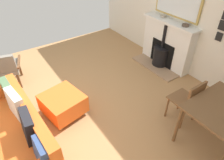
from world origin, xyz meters
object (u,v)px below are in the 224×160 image
sofa (11,135)px  dining_chair_near_fireplace (189,99)px  ottoman (63,103)px  mantel_bowl_near (163,16)px  dining_table (224,114)px  mantel_bowl_far (186,25)px  armchair_accent (1,68)px  fireplace (166,46)px

sofa → dining_chair_near_fireplace: size_ratio=2.19×
ottoman → dining_chair_near_fireplace: size_ratio=0.90×
mantel_bowl_near → dining_table: size_ratio=0.12×
sofa → ottoman: bearing=-162.1°
mantel_bowl_near → dining_table: 2.56m
dining_table → mantel_bowl_far: bearing=-123.5°
ottoman → dining_table: size_ratio=0.78×
armchair_accent → dining_table: bearing=124.9°
fireplace → sofa: 3.54m
sofa → dining_chair_near_fireplace: (-2.45, 1.00, 0.16)m
mantel_bowl_far → dining_chair_near_fireplace: (1.09, 1.11, -0.59)m
dining_table → dining_chair_near_fireplace: 0.56m
mantel_bowl_near → sofa: size_ratio=0.06×
mantel_bowl_near → dining_table: mantel_bowl_near is taller
dining_chair_near_fireplace → fireplace: bearing=-125.4°
fireplace → mantel_bowl_far: size_ratio=9.53×
mantel_bowl_near → mantel_bowl_far: (0.00, 0.62, -0.00)m
mantel_bowl_near → dining_table: (1.09, 2.27, -0.46)m
mantel_bowl_far → dining_chair_near_fireplace: mantel_bowl_far is taller
mantel_bowl_far → armchair_accent: size_ratio=0.18×
sofa → dining_table: (-2.45, 1.54, 0.30)m
fireplace → mantel_bowl_near: (-0.04, -0.25, 0.62)m
fireplace → mantel_bowl_near: 0.67m
dining_table → dining_chair_near_fireplace: dining_chair_near_fireplace is taller
ottoman → dining_table: (-1.58, 1.82, 0.39)m
fireplace → dining_table: 2.28m
fireplace → dining_chair_near_fireplace: bearing=54.6°
armchair_accent → dining_chair_near_fireplace: 3.49m
mantel_bowl_far → ottoman: 2.81m
dining_table → armchair_accent: bearing=-55.1°
dining_chair_near_fireplace → ottoman: bearing=-39.0°
ottoman → dining_chair_near_fireplace: bearing=141.0°
mantel_bowl_far → sofa: (3.54, 0.11, -0.75)m
sofa → dining_table: 2.91m
ottoman → dining_table: dining_table is taller
mantel_bowl_near → fireplace: bearing=81.6°
fireplace → ottoman: size_ratio=1.83×
ottoman → fireplace: bearing=-175.6°
mantel_bowl_far → armchair_accent: (3.33, -1.56, -0.63)m
mantel_bowl_far → dining_chair_near_fireplace: size_ratio=0.17×
dining_chair_near_fireplace → dining_table: bearing=90.0°
mantel_bowl_near → dining_chair_near_fireplace: mantel_bowl_near is taller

